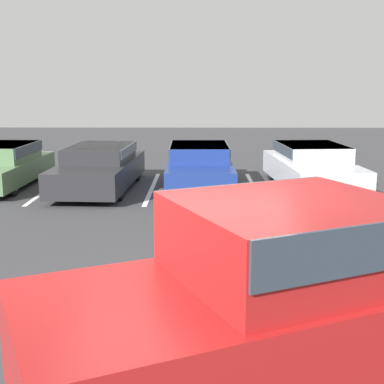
# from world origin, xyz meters

# --- Properties ---
(ground_plane) EXTENTS (60.00, 60.00, 0.00)m
(ground_plane) POSITION_xyz_m (0.00, 0.00, 0.00)
(ground_plane) COLOR #38383A
(stall_stripe_b) EXTENTS (0.12, 4.70, 0.01)m
(stall_stripe_b) POSITION_xyz_m (-3.99, 9.38, 0.00)
(stall_stripe_b) COLOR white
(stall_stripe_b) RESTS_ON ground_plane
(stall_stripe_c) EXTENTS (0.12, 4.70, 0.01)m
(stall_stripe_c) POSITION_xyz_m (-1.10, 9.38, 0.00)
(stall_stripe_c) COLOR white
(stall_stripe_c) RESTS_ON ground_plane
(stall_stripe_d) EXTENTS (0.12, 4.70, 0.01)m
(stall_stripe_d) POSITION_xyz_m (1.78, 9.38, 0.00)
(stall_stripe_d) COLOR white
(stall_stripe_d) RESTS_ON ground_plane
(stall_stripe_e) EXTENTS (0.12, 4.70, 0.01)m
(stall_stripe_e) POSITION_xyz_m (4.67, 9.38, 0.00)
(stall_stripe_e) COLOR white
(stall_stripe_e) RESTS_ON ground_plane
(pickup_truck) EXTENTS (5.76, 4.07, 1.89)m
(pickup_truck) POSITION_xyz_m (1.26, -0.65, 0.93)
(pickup_truck) COLOR #A51919
(pickup_truck) RESTS_ON ground_plane
(parked_sedan_a) EXTENTS (1.90, 4.42, 1.21)m
(parked_sedan_a) POSITION_xyz_m (-5.40, 9.60, 0.64)
(parked_sedan_a) COLOR #4C6B47
(parked_sedan_a) RESTS_ON ground_plane
(parked_sedan_b) EXTENTS (2.03, 4.80, 1.21)m
(parked_sedan_b) POSITION_xyz_m (-2.53, 9.20, 0.65)
(parked_sedan_b) COLOR #232326
(parked_sedan_b) RESTS_ON ground_plane
(parked_sedan_c) EXTENTS (1.83, 4.51, 1.22)m
(parked_sedan_c) POSITION_xyz_m (0.22, 9.41, 0.65)
(parked_sedan_c) COLOR navy
(parked_sedan_c) RESTS_ON ground_plane
(parked_sedan_d) EXTENTS (2.16, 4.63, 1.24)m
(parked_sedan_d) POSITION_xyz_m (3.35, 9.34, 0.66)
(parked_sedan_d) COLOR #B7BABF
(parked_sedan_d) RESTS_ON ground_plane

